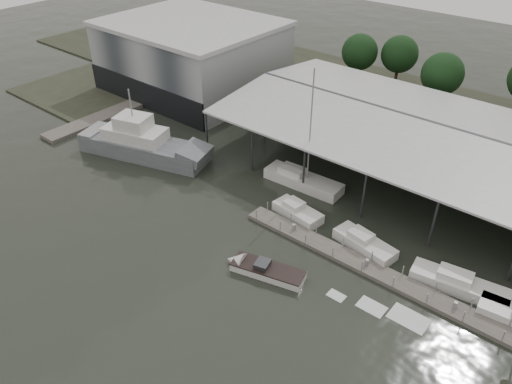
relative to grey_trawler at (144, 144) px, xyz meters
The scene contains 13 objects.
ground 20.22m from the grey_trawler, 32.02° to the right, with size 200.00×200.00×0.00m, color #232820.
land_strip_far 35.70m from the grey_trawler, 61.37° to the left, with size 140.00×30.00×0.30m.
land_strip_west 29.99m from the grey_trawler, 139.87° to the left, with size 20.00×40.00×0.30m.
storage_warehouse 22.44m from the grey_trawler, 119.53° to the left, with size 24.50×20.50×10.50m.
covered_boat_shed 38.51m from the grey_trawler, 26.92° to the left, with size 58.24×24.00×6.96m.
trawler_dock 13.39m from the grey_trawler, 165.62° to the left, with size 3.00×18.00×0.50m.
floating_dock 32.13m from the grey_trawler, ahead, with size 28.00×2.00×1.40m.
grey_trawler is the anchor object (origin of this frame).
white_sailboat 19.98m from the grey_trawler, 20.22° to the left, with size 9.20×3.07×13.92m.
speedboat_underway 25.22m from the grey_trawler, 16.22° to the right, with size 17.95×6.43×2.00m.
moored_cruiser_0 21.84m from the grey_trawler, ahead, with size 5.55×2.88×1.70m.
moored_cruiser_1 29.58m from the grey_trawler, ahead, with size 6.44×3.26×1.70m.
moored_cruiser_2 38.43m from the grey_trawler, ahead, with size 8.27×3.34×1.70m.
Camera 1 is at (27.59, -21.93, 30.62)m, focal length 35.00 mm.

